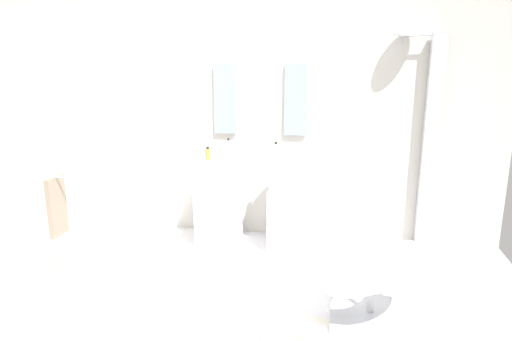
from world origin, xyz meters
TOP-DOWN VIEW (x-y plane):
  - ground_plane at (0.00, 0.00)m, footprint 4.80×3.60m
  - rear_partition at (0.00, 1.65)m, footprint 4.80×0.10m
  - pedestal_sink_left at (-0.36, 1.26)m, footprint 0.42×0.42m
  - pedestal_sink_right at (0.36, 1.26)m, footprint 0.42×0.42m
  - vanity_mirror_left at (-0.36, 1.58)m, footprint 0.22×0.03m
  - vanity_mirror_right at (0.36, 1.58)m, footprint 0.22×0.03m
  - shower_column at (1.64, 1.53)m, footprint 0.49×0.24m
  - lounge_chair at (1.07, 0.08)m, footprint 1.06×1.06m
  - towel_rack at (-1.48, 0.25)m, footprint 0.37×0.22m
  - coffee_mug at (0.64, -0.29)m, footprint 0.08×0.08m
  - soap_bottle_grey at (-0.28, 1.40)m, footprint 0.04×0.04m
  - soap_bottle_white at (0.21, 1.25)m, footprint 0.05×0.05m
  - soap_bottle_amber at (-0.44, 1.19)m, footprint 0.05×0.05m

SIDE VIEW (x-z plane):
  - ground_plane at x=0.00m, z-range -0.04..0.00m
  - coffee_mug at x=0.64m, z-range 0.01..0.11m
  - lounge_chair at x=1.07m, z-range 0.03..0.67m
  - pedestal_sink_left at x=-0.36m, z-range -0.04..0.94m
  - pedestal_sink_right at x=0.36m, z-range -0.04..0.94m
  - towel_rack at x=-1.48m, z-range 0.15..1.10m
  - soap_bottle_amber at x=-0.44m, z-range 0.87..1.00m
  - soap_bottle_grey at x=-0.28m, z-range 0.87..1.05m
  - soap_bottle_white at x=0.21m, z-range 0.87..1.05m
  - shower_column at x=1.64m, z-range 0.05..2.10m
  - rear_partition at x=0.00m, z-range 0.00..2.60m
  - vanity_mirror_left at x=-0.36m, z-range 1.07..1.78m
  - vanity_mirror_right at x=0.36m, z-range 1.07..1.78m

